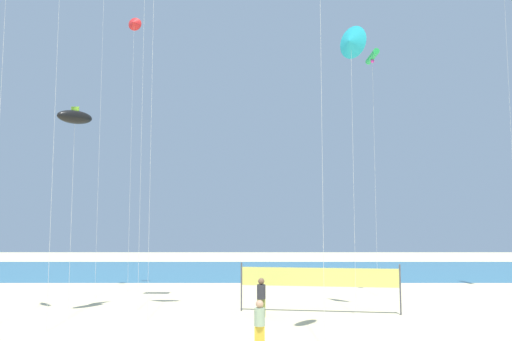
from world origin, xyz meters
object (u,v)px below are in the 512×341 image
object	(u,v)px
volleyball_net	(318,279)
kite_black_inflatable	(74,117)
beachgoer_charcoal_shirt	(260,296)
kite_green_tube	(371,58)
beachgoer_sage_shirt	(259,322)
kite_cyan_delta	(350,42)
kite_red_delta	(133,24)

from	to	relation	value
volleyball_net	kite_black_inflatable	size ratio (longest dim) A/B	0.77
kite_black_inflatable	volleyball_net	bearing A→B (deg)	5.79
beachgoer_charcoal_shirt	volleyball_net	xyz separation A→B (m)	(2.86, 0.99, 0.68)
beachgoer_charcoal_shirt	kite_green_tube	xyz separation A→B (m)	(7.05, 6.65, 13.73)
beachgoer_sage_shirt	volleyball_net	bearing A→B (deg)	-4.43
volleyball_net	kite_green_tube	size ratio (longest dim) A/B	0.52
beachgoer_charcoal_shirt	kite_cyan_delta	distance (m)	13.27
beachgoer_charcoal_shirt	kite_black_inflatable	bearing A→B (deg)	-62.70
beachgoer_charcoal_shirt	kite_black_inflatable	size ratio (longest dim) A/B	0.18
kite_cyan_delta	kite_red_delta	bearing A→B (deg)	147.48
beachgoer_charcoal_shirt	kite_black_inflatable	xyz separation A→B (m)	(-9.02, -0.21, 8.53)
beachgoer_sage_shirt	kite_red_delta	xyz separation A→B (m)	(-8.29, 14.55, 16.70)
beachgoer_sage_shirt	kite_green_tube	world-z (taller)	kite_green_tube
beachgoer_charcoal_shirt	kite_red_delta	xyz separation A→B (m)	(-8.41, 8.55, 16.64)
beachgoer_charcoal_shirt	kite_red_delta	size ratio (longest dim) A/B	0.10
kite_green_tube	kite_cyan_delta	xyz separation A→B (m)	(-2.53, -6.35, -1.26)
beachgoer_charcoal_shirt	beachgoer_sage_shirt	world-z (taller)	beachgoer_charcoal_shirt
volleyball_net	kite_cyan_delta	world-z (taller)	kite_cyan_delta
beachgoer_sage_shirt	kite_black_inflatable	size ratio (longest dim) A/B	0.17
kite_red_delta	beachgoer_charcoal_shirt	bearing A→B (deg)	-45.46
beachgoer_sage_shirt	kite_red_delta	bearing A→B (deg)	48.27
beachgoer_sage_shirt	kite_cyan_delta	bearing A→B (deg)	-17.70
beachgoer_charcoal_shirt	kite_red_delta	bearing A→B (deg)	-109.50
kite_red_delta	kite_black_inflatable	bearing A→B (deg)	-93.98
kite_cyan_delta	beachgoer_sage_shirt	bearing A→B (deg)	-126.31
kite_green_tube	kite_red_delta	distance (m)	15.84
volleyball_net	kite_black_inflatable	distance (m)	14.29
beachgoer_charcoal_shirt	volleyball_net	size ratio (longest dim) A/B	0.23
beachgoer_sage_shirt	volleyball_net	distance (m)	7.64
kite_black_inflatable	kite_red_delta	distance (m)	11.95
beachgoer_charcoal_shirt	kite_cyan_delta	size ratio (longest dim) A/B	0.13
volleyball_net	beachgoer_sage_shirt	bearing A→B (deg)	-113.04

